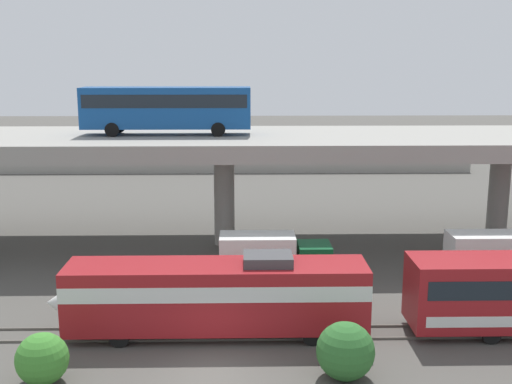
# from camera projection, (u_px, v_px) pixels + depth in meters

# --- Properties ---
(ground_plane) EXTENTS (260.00, 260.00, 0.00)m
(ground_plane) POSITION_uv_depth(u_px,v_px,m) (212.00, 373.00, 27.82)
(ground_plane) COLOR #4C4944
(rail_strip_near) EXTENTS (110.00, 0.12, 0.12)m
(rail_strip_near) POSITION_uv_depth(u_px,v_px,m) (215.00, 340.00, 31.00)
(rail_strip_near) COLOR #59544C
(rail_strip_near) RESTS_ON ground_plane
(rail_strip_far) EXTENTS (110.00, 0.12, 0.12)m
(rail_strip_far) POSITION_uv_depth(u_px,v_px,m) (216.00, 327.00, 32.44)
(rail_strip_far) COLOR #59544C
(rail_strip_far) RESTS_ON ground_plane
(train_locomotive) EXTENTS (15.82, 3.04, 4.18)m
(train_locomotive) POSITION_uv_depth(u_px,v_px,m) (202.00, 293.00, 31.27)
(train_locomotive) COLOR maroon
(train_locomotive) RESTS_ON ground_plane
(highway_overpass) EXTENTS (96.00, 12.32, 8.18)m
(highway_overpass) POSITION_uv_depth(u_px,v_px,m) (224.00, 146.00, 45.88)
(highway_overpass) COLOR gray
(highway_overpass) RESTS_ON ground_plane
(transit_bus_on_overpass) EXTENTS (12.00, 2.68, 3.40)m
(transit_bus_on_overpass) POSITION_uv_depth(u_px,v_px,m) (167.00, 106.00, 45.27)
(transit_bus_on_overpass) COLOR #14478C
(transit_bus_on_overpass) RESTS_ON highway_overpass
(service_truck_west) EXTENTS (6.80, 2.46, 3.04)m
(service_truck_west) POSITION_uv_depth(u_px,v_px,m) (499.00, 255.00, 39.12)
(service_truck_west) COLOR maroon
(service_truck_west) RESTS_ON ground_plane
(service_truck_east) EXTENTS (6.80, 2.46, 3.04)m
(service_truck_east) POSITION_uv_depth(u_px,v_px,m) (272.00, 257.00, 38.84)
(service_truck_east) COLOR #0C4C26
(service_truck_east) RESTS_ON ground_plane
(pier_parking_lot) EXTENTS (58.08, 10.56, 1.59)m
(pier_parking_lot) POSITION_uv_depth(u_px,v_px,m) (232.00, 160.00, 81.47)
(pier_parking_lot) COLOR gray
(pier_parking_lot) RESTS_ON ground_plane
(parked_car_0) EXTENTS (4.66, 1.86, 1.50)m
(parked_car_0) POSITION_uv_depth(u_px,v_px,m) (306.00, 145.00, 83.88)
(parked_car_0) COLOR silver
(parked_car_0) RESTS_ON pier_parking_lot
(parked_car_1) EXTENTS (4.55, 1.87, 1.50)m
(parked_car_1) POSITION_uv_depth(u_px,v_px,m) (206.00, 151.00, 78.64)
(parked_car_1) COLOR #B7B7BC
(parked_car_1) RESTS_ON pier_parking_lot
(parked_car_2) EXTENTS (4.15, 1.97, 1.50)m
(parked_car_2) POSITION_uv_depth(u_px,v_px,m) (55.00, 147.00, 82.11)
(parked_car_2) COLOR silver
(parked_car_2) RESTS_ON pier_parking_lot
(parked_car_3) EXTENTS (4.34, 1.83, 1.50)m
(parked_car_3) POSITION_uv_depth(u_px,v_px,m) (140.00, 151.00, 79.00)
(parked_car_3) COLOR black
(parked_car_3) RESTS_ON pier_parking_lot
(harbor_water) EXTENTS (140.00, 36.00, 0.01)m
(harbor_water) POSITION_uv_depth(u_px,v_px,m) (235.00, 143.00, 104.14)
(harbor_water) COLOR navy
(harbor_water) RESTS_ON ground_plane
(shrub_left) EXTENTS (2.24, 2.24, 2.24)m
(shrub_left) POSITION_uv_depth(u_px,v_px,m) (42.00, 359.00, 26.72)
(shrub_left) COLOR #3D862E
(shrub_left) RESTS_ON ground_plane
(shrub_right) EXTENTS (2.53, 2.53, 2.53)m
(shrub_right) POSITION_uv_depth(u_px,v_px,m) (345.00, 351.00, 27.12)
(shrub_right) COLOR #2E682C
(shrub_right) RESTS_ON ground_plane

